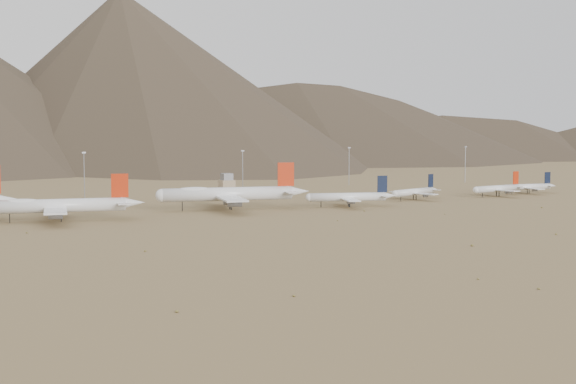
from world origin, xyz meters
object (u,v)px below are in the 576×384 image
narrowbody_a (350,197)px  control_tower (227,185)px  widebody_centre (59,205)px  narrowbody_b (415,192)px  widebody_east (229,194)px

narrowbody_a → control_tower: 103.35m
widebody_centre → narrowbody_b: widebody_centre is taller
widebody_centre → control_tower: size_ratio=5.49×
narrowbody_b → control_tower: 112.86m
widebody_centre → narrowbody_b: (192.31, 14.72, -2.48)m
widebody_centre → control_tower: widebody_centre is taller
widebody_east → narrowbody_b: bearing=12.4°
narrowbody_a → widebody_east: bearing=-177.4°
widebody_centre → widebody_east: size_ratio=0.89×
narrowbody_a → narrowbody_b: 54.42m
widebody_east → narrowbody_a: (59.01, -14.29, -2.71)m
widebody_centre → widebody_east: 82.53m
narrowbody_b → widebody_east: bearing=163.0°
widebody_centre → widebody_east: bearing=18.8°
widebody_east → control_tower: 92.73m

